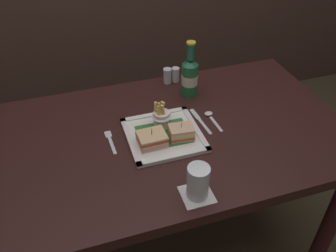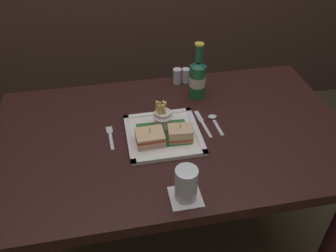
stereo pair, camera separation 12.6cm
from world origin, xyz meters
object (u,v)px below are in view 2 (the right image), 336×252
at_px(sandwich_half_left, 150,138).
at_px(salt_shaker, 177,77).
at_px(water_glass, 186,185).
at_px(fries_cup, 163,116).
at_px(pepper_shaker, 186,76).
at_px(dining_table, 172,152).
at_px(square_plate, 163,135).
at_px(sandwich_half_right, 180,133).
at_px(beer_bottle, 198,77).
at_px(fork, 110,136).
at_px(spoon, 214,119).
at_px(knife, 202,122).

height_order(sandwich_half_left, salt_shaker, sandwich_half_left).
bearing_deg(water_glass, fries_cup, 91.27).
distance_m(fries_cup, pepper_shaker, 0.35).
xyz_separation_m(dining_table, square_plate, (-0.04, -0.01, 0.11)).
bearing_deg(pepper_shaker, sandwich_half_right, -105.93).
bearing_deg(sandwich_half_left, beer_bottle, 48.40).
height_order(dining_table, fries_cup, fries_cup).
height_order(salt_shaker, pepper_shaker, salt_shaker).
bearing_deg(fork, salt_shaker, 44.92).
xyz_separation_m(water_glass, pepper_shaker, (0.16, 0.67, -0.02)).
relative_size(fries_cup, fork, 0.83).
bearing_deg(fries_cup, salt_shaker, 68.35).
xyz_separation_m(dining_table, sandwich_half_right, (0.02, -0.05, 0.14)).
bearing_deg(sandwich_half_left, spoon, 19.10).
bearing_deg(beer_bottle, fork, -152.00).
bearing_deg(beer_bottle, spoon, -82.83).
distance_m(sandwich_half_right, spoon, 0.19).
bearing_deg(fries_cup, beer_bottle, 46.13).
xyz_separation_m(square_plate, sandwich_half_left, (-0.06, -0.04, 0.03)).
height_order(fork, salt_shaker, salt_shaker).
xyz_separation_m(sandwich_half_right, beer_bottle, (0.14, 0.28, 0.06)).
bearing_deg(knife, beer_bottle, 82.34).
height_order(fries_cup, pepper_shaker, fries_cup).
bearing_deg(knife, sandwich_half_right, -141.33).
bearing_deg(beer_bottle, sandwich_half_left, -131.60).
relative_size(knife, pepper_shaker, 2.54).
distance_m(square_plate, fork, 0.20).
bearing_deg(water_glass, square_plate, 92.73).
distance_m(dining_table, water_glass, 0.36).
bearing_deg(pepper_shaker, sandwich_half_left, -119.51).
distance_m(square_plate, salt_shaker, 0.39).
distance_m(fork, salt_shaker, 0.46).
relative_size(square_plate, fork, 2.03).
bearing_deg(sandwich_half_left, fries_cup, 54.09).
height_order(sandwich_half_left, spoon, sandwich_half_left).
bearing_deg(knife, sandwich_half_left, -158.34).
distance_m(square_plate, beer_bottle, 0.32).
bearing_deg(water_glass, fork, 121.80).
distance_m(water_glass, fork, 0.41).
relative_size(fork, spoon, 1.04).
height_order(square_plate, water_glass, water_glass).
xyz_separation_m(dining_table, fries_cup, (-0.03, 0.04, 0.16)).
bearing_deg(pepper_shaker, water_glass, -103.10).
distance_m(sandwich_half_right, pepper_shaker, 0.42).
height_order(water_glass, knife, water_glass).
relative_size(sandwich_half_left, beer_bottle, 0.42).
relative_size(sandwich_half_left, fork, 0.76).
distance_m(sandwich_half_right, water_glass, 0.27).
bearing_deg(fries_cup, pepper_shaker, 62.43).
bearing_deg(dining_table, salt_shaker, 75.17).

